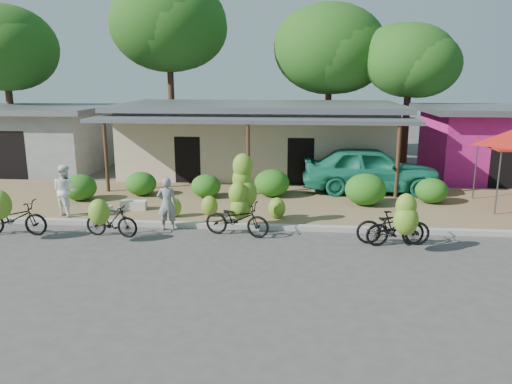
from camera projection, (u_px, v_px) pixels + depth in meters
ground at (224, 250)px, 13.46m from camera, size 100.00×100.00×0.00m
sidewalk at (245, 203)px, 18.30m from camera, size 60.00×6.00×0.12m
curb at (234, 226)px, 15.38m from camera, size 60.00×0.25×0.15m
shop_main at (259, 138)px, 23.67m from camera, size 13.00×8.50×3.35m
shop_pink at (487, 142)px, 22.81m from camera, size 6.00×6.00×3.25m
shop_grey at (38, 138)px, 24.72m from camera, size 7.00×6.00×3.15m
tree_back_left at (1, 46)px, 26.00m from camera, size 5.59×5.51×8.22m
tree_far_center at (166, 22)px, 27.89m from camera, size 6.56×6.55×10.04m
tree_center_right at (326, 47)px, 27.89m from camera, size 6.28×6.25×8.57m
tree_near_right at (406, 58)px, 25.75m from camera, size 4.86×4.71×7.28m
hedge_0 at (80, 187)px, 18.31m from camera, size 1.24×1.11×0.97m
hedge_1 at (141, 184)px, 19.07m from camera, size 1.17×1.05×0.91m
hedge_2 at (206, 186)px, 18.76m from camera, size 1.12×1.01×0.87m
hedge_3 at (272, 183)px, 18.89m from camera, size 1.34×1.20×1.04m
hedge_4 at (365, 189)px, 17.61m from camera, size 1.45×1.30×1.13m
hedge_5 at (432, 191)px, 17.92m from camera, size 1.16×1.05×0.91m
bike_far_left at (12, 216)px, 14.52m from camera, size 1.99×1.31×1.51m
bike_left at (109, 219)px, 14.34m from camera, size 1.66×1.22×1.29m
bike_center at (240, 204)px, 14.73m from camera, size 2.05×1.39×2.37m
bike_right at (399, 223)px, 13.46m from camera, size 1.73×1.31×1.63m
bike_far_right at (393, 226)px, 13.84m from camera, size 2.01×0.71×1.05m
loose_banana_a at (174, 207)px, 16.17m from camera, size 0.51×0.44×0.64m
loose_banana_b at (210, 206)px, 16.26m from camera, size 0.54×0.46×0.68m
loose_banana_c at (277, 208)px, 15.96m from camera, size 0.55×0.47×0.69m
sack_near at (134, 205)px, 17.10m from camera, size 0.89×0.50×0.30m
sack_far at (101, 209)px, 16.63m from camera, size 0.84×0.68×0.28m
vendor at (167, 204)px, 15.07m from camera, size 0.64×0.46×1.64m
bystander at (65, 190)px, 16.26m from camera, size 1.02×0.93×1.68m
teal_van at (371, 169)px, 19.60m from camera, size 5.33×2.23×1.80m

